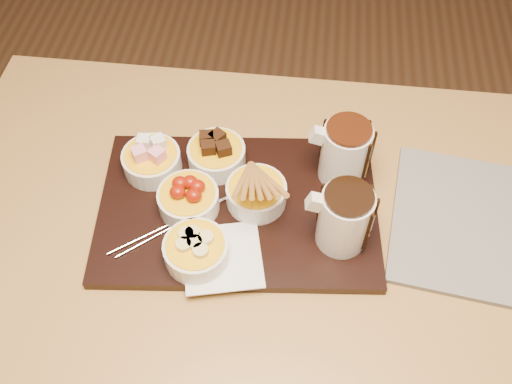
# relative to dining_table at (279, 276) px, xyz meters

# --- Properties ---
(dining_table) EXTENTS (1.20, 0.80, 0.75)m
(dining_table) POSITION_rel_dining_table_xyz_m (0.00, 0.00, 0.00)
(dining_table) COLOR #B28442
(dining_table) RESTS_ON ground
(serving_board) EXTENTS (0.49, 0.34, 0.02)m
(serving_board) POSITION_rel_dining_table_xyz_m (-0.08, 0.06, 0.11)
(serving_board) COLOR black
(serving_board) RESTS_ON dining_table
(napkin) EXTENTS (0.14, 0.14, 0.00)m
(napkin) POSITION_rel_dining_table_xyz_m (-0.09, -0.04, 0.12)
(napkin) COLOR white
(napkin) RESTS_ON serving_board
(bowl_marshmallows) EXTENTS (0.10, 0.10, 0.04)m
(bowl_marshmallows) POSITION_rel_dining_table_xyz_m (-0.23, 0.12, 0.14)
(bowl_marshmallows) COLOR white
(bowl_marshmallows) RESTS_ON serving_board
(bowl_cake) EXTENTS (0.10, 0.10, 0.04)m
(bowl_cake) POSITION_rel_dining_table_xyz_m (-0.13, 0.15, 0.14)
(bowl_cake) COLOR white
(bowl_cake) RESTS_ON serving_board
(bowl_strawberries) EXTENTS (0.10, 0.10, 0.04)m
(bowl_strawberries) POSITION_rel_dining_table_xyz_m (-0.16, 0.05, 0.14)
(bowl_strawberries) COLOR white
(bowl_strawberries) RESTS_ON serving_board
(bowl_biscotti) EXTENTS (0.10, 0.10, 0.04)m
(bowl_biscotti) POSITION_rel_dining_table_xyz_m (-0.05, 0.07, 0.14)
(bowl_biscotti) COLOR white
(bowl_biscotti) RESTS_ON serving_board
(bowl_bananas) EXTENTS (0.10, 0.10, 0.04)m
(bowl_bananas) POSITION_rel_dining_table_xyz_m (-0.13, -0.04, 0.14)
(bowl_bananas) COLOR white
(bowl_bananas) RESTS_ON serving_board
(pitcher_dark_chocolate) EXTENTS (0.09, 0.09, 0.11)m
(pitcher_dark_chocolate) POSITION_rel_dining_table_xyz_m (0.09, 0.02, 0.17)
(pitcher_dark_chocolate) COLOR silver
(pitcher_dark_chocolate) RESTS_ON serving_board
(pitcher_milk_chocolate) EXTENTS (0.09, 0.09, 0.11)m
(pitcher_milk_chocolate) POSITION_rel_dining_table_xyz_m (0.09, 0.15, 0.17)
(pitcher_milk_chocolate) COLOR silver
(pitcher_milk_chocolate) RESTS_ON serving_board
(fondue_skewers) EXTENTS (0.18, 0.22, 0.01)m
(fondue_skewers) POSITION_rel_dining_table_xyz_m (-0.17, 0.02, 0.12)
(fondue_skewers) COLOR silver
(fondue_skewers) RESTS_ON serving_board
(newspaper) EXTENTS (0.38, 0.32, 0.01)m
(newspaper) POSITION_rel_dining_table_xyz_m (0.35, 0.07, 0.10)
(newspaper) COLOR beige
(newspaper) RESTS_ON dining_table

